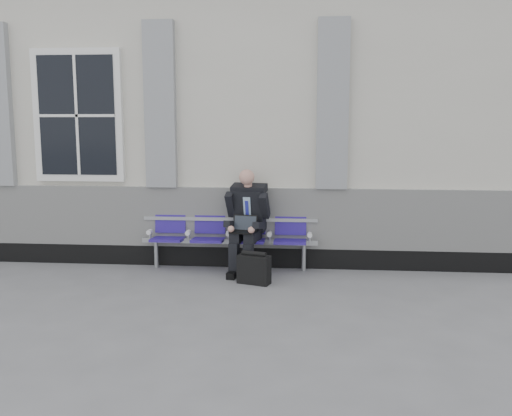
# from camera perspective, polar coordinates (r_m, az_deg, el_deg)

# --- Properties ---
(ground) EXTENTS (70.00, 70.00, 0.00)m
(ground) POSITION_cam_1_polar(r_m,az_deg,el_deg) (8.10, -22.88, -7.57)
(ground) COLOR slate
(ground) RESTS_ON ground
(station_building) EXTENTS (14.40, 4.40, 4.49)m
(station_building) POSITION_cam_1_polar(r_m,az_deg,el_deg) (10.98, -15.12, 8.67)
(station_building) COLOR beige
(station_building) RESTS_ON ground
(bench) EXTENTS (2.60, 0.47, 0.91)m
(bench) POSITION_cam_1_polar(r_m,az_deg,el_deg) (8.40, -2.69, -2.43)
(bench) COLOR #9EA0A3
(bench) RESTS_ON ground
(businessman) EXTENTS (0.65, 0.87, 1.49)m
(businessman) POSITION_cam_1_polar(r_m,az_deg,el_deg) (8.19, -0.90, -0.96)
(businessman) COLOR black
(businessman) RESTS_ON ground
(briefcase) EXTENTS (0.47, 0.31, 0.45)m
(briefcase) POSITION_cam_1_polar(r_m,az_deg,el_deg) (7.70, -0.20, -6.09)
(briefcase) COLOR black
(briefcase) RESTS_ON ground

